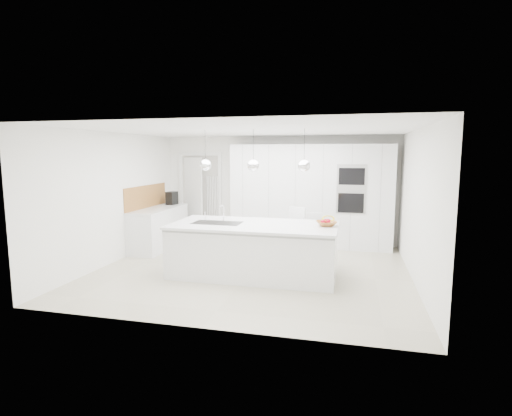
% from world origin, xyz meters
% --- Properties ---
extents(floor, '(5.50, 5.50, 0.00)m').
position_xyz_m(floor, '(0.00, 0.00, 0.00)').
color(floor, '#B8AF95').
rests_on(floor, ground).
extents(wall_back, '(5.50, 0.00, 5.50)m').
position_xyz_m(wall_back, '(0.00, 2.50, 1.25)').
color(wall_back, white).
rests_on(wall_back, ground).
extents(wall_left, '(0.00, 5.00, 5.00)m').
position_xyz_m(wall_left, '(-2.75, 0.00, 1.25)').
color(wall_left, white).
rests_on(wall_left, ground).
extents(ceiling, '(5.50, 5.50, 0.00)m').
position_xyz_m(ceiling, '(0.00, 0.00, 2.50)').
color(ceiling, white).
rests_on(ceiling, wall_back).
extents(tall_cabinets, '(3.60, 0.60, 2.30)m').
position_xyz_m(tall_cabinets, '(0.80, 2.20, 1.15)').
color(tall_cabinets, white).
rests_on(tall_cabinets, floor).
extents(oven_stack, '(0.62, 0.04, 1.05)m').
position_xyz_m(oven_stack, '(1.70, 1.89, 1.35)').
color(oven_stack, '#A5A5A8').
rests_on(oven_stack, tall_cabinets).
extents(doorway_frame, '(1.11, 0.08, 2.13)m').
position_xyz_m(doorway_frame, '(-1.95, 2.47, 1.02)').
color(doorway_frame, white).
rests_on(doorway_frame, floor).
extents(hallway_door, '(0.76, 0.38, 2.00)m').
position_xyz_m(hallway_door, '(-2.20, 2.42, 1.00)').
color(hallway_door, white).
rests_on(hallway_door, floor).
extents(radiator, '(0.32, 0.04, 1.40)m').
position_xyz_m(radiator, '(-1.63, 2.46, 0.85)').
color(radiator, white).
rests_on(radiator, floor).
extents(left_base_cabinets, '(0.60, 1.80, 0.86)m').
position_xyz_m(left_base_cabinets, '(-2.45, 1.20, 0.43)').
color(left_base_cabinets, white).
rests_on(left_base_cabinets, floor).
extents(left_worktop, '(0.62, 1.82, 0.04)m').
position_xyz_m(left_worktop, '(-2.45, 1.20, 0.88)').
color(left_worktop, white).
rests_on(left_worktop, left_base_cabinets).
extents(oak_backsplash, '(0.02, 1.80, 0.50)m').
position_xyz_m(oak_backsplash, '(-2.74, 1.20, 1.15)').
color(oak_backsplash, '#AD7033').
rests_on(oak_backsplash, wall_left).
extents(island_base, '(2.80, 1.20, 0.86)m').
position_xyz_m(island_base, '(0.10, -0.30, 0.43)').
color(island_base, white).
rests_on(island_base, floor).
extents(island_worktop, '(2.84, 1.40, 0.04)m').
position_xyz_m(island_worktop, '(0.10, -0.25, 0.88)').
color(island_worktop, white).
rests_on(island_worktop, island_base).
extents(island_sink, '(0.84, 0.44, 0.18)m').
position_xyz_m(island_sink, '(-0.55, -0.30, 0.82)').
color(island_sink, '#3F3F42').
rests_on(island_sink, island_worktop).
extents(island_tap, '(0.02, 0.02, 0.30)m').
position_xyz_m(island_tap, '(-0.50, -0.10, 1.05)').
color(island_tap, white).
rests_on(island_tap, island_worktop).
extents(pendant_left, '(0.20, 0.20, 0.20)m').
position_xyz_m(pendant_left, '(-0.75, -0.30, 1.90)').
color(pendant_left, white).
rests_on(pendant_left, ceiling).
extents(pendant_mid, '(0.20, 0.20, 0.20)m').
position_xyz_m(pendant_mid, '(0.10, -0.30, 1.90)').
color(pendant_mid, white).
rests_on(pendant_mid, ceiling).
extents(pendant_right, '(0.20, 0.20, 0.20)m').
position_xyz_m(pendant_right, '(0.95, -0.30, 1.90)').
color(pendant_right, white).
rests_on(pendant_right, ceiling).
extents(fruit_bowl, '(0.43, 0.43, 0.08)m').
position_xyz_m(fruit_bowl, '(1.32, -0.15, 0.94)').
color(fruit_bowl, '#AD7033').
rests_on(fruit_bowl, island_worktop).
extents(espresso_machine, '(0.21, 0.30, 0.31)m').
position_xyz_m(espresso_machine, '(-2.43, 1.85, 1.05)').
color(espresso_machine, black).
rests_on(espresso_machine, left_worktop).
extents(bar_stool_left, '(0.52, 0.60, 1.08)m').
position_xyz_m(bar_stool_left, '(0.72, 0.56, 0.54)').
color(bar_stool_left, white).
rests_on(bar_stool_left, floor).
extents(bar_stool_right, '(0.43, 0.52, 0.98)m').
position_xyz_m(bar_stool_right, '(1.05, 0.59, 0.49)').
color(bar_stool_right, white).
rests_on(bar_stool_right, floor).
extents(apple_a, '(0.08, 0.08, 0.08)m').
position_xyz_m(apple_a, '(1.30, -0.11, 0.97)').
color(apple_a, red).
rests_on(apple_a, fruit_bowl).
extents(apple_b, '(0.09, 0.09, 0.09)m').
position_xyz_m(apple_b, '(1.34, -0.14, 0.97)').
color(apple_b, red).
rests_on(apple_b, fruit_bowl).
extents(apple_c, '(0.08, 0.08, 0.08)m').
position_xyz_m(apple_c, '(1.27, -0.17, 0.97)').
color(apple_c, red).
rests_on(apple_c, fruit_bowl).
extents(banana_bunch, '(0.25, 0.18, 0.22)m').
position_xyz_m(banana_bunch, '(1.35, -0.13, 1.02)').
color(banana_bunch, yellow).
rests_on(banana_bunch, fruit_bowl).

